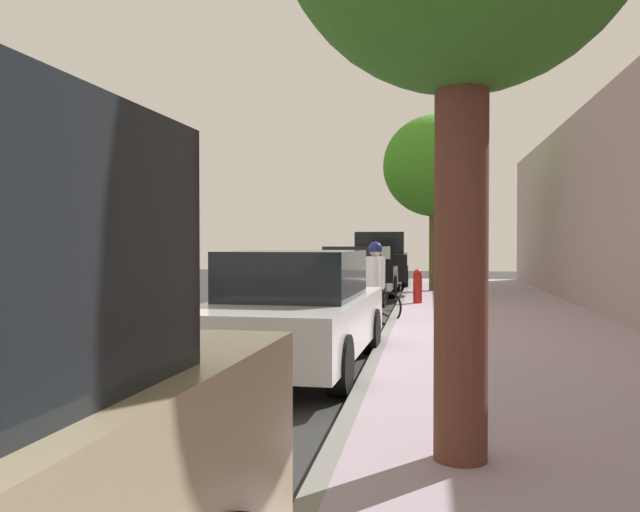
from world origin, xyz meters
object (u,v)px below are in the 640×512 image
at_px(street_tree_far_end, 436,167).
at_px(fire_hydrant, 418,286).
at_px(parked_sedan_white_second, 295,311).
at_px(bicycle_at_curb, 367,309).
at_px(cyclist_with_backpack, 377,277).
at_px(parked_suv_black_far, 381,259).
at_px(parked_sedan_grey_mid, 358,274).

relative_size(street_tree_far_end, fire_hydrant, 6.51).
xyz_separation_m(parked_sedan_white_second, fire_hydrant, (1.42, 8.16, -0.20)).
distance_m(bicycle_at_curb, cyclist_with_backpack, 0.80).
height_order(bicycle_at_curb, street_tree_far_end, street_tree_far_end).
bearing_deg(parked_suv_black_far, fire_hydrant, -79.13).
bearing_deg(bicycle_at_curb, fire_hydrant, 77.02).
bearing_deg(street_tree_far_end, cyclist_with_backpack, -97.47).
relative_size(cyclist_with_backpack, fire_hydrant, 1.96).
bearing_deg(parked_sedan_grey_mid, parked_suv_black_far, 87.96).
height_order(street_tree_far_end, fire_hydrant, street_tree_far_end).
bearing_deg(street_tree_far_end, bicycle_at_curb, -99.37).
relative_size(parked_sedan_grey_mid, bicycle_at_curb, 3.43).
relative_size(parked_sedan_grey_mid, cyclist_with_backpack, 2.73).
height_order(parked_sedan_white_second, cyclist_with_backpack, cyclist_with_backpack).
bearing_deg(cyclist_with_backpack, bicycle_at_curb, 117.02).
bearing_deg(street_tree_far_end, parked_suv_black_far, 122.00).
height_order(parked_sedan_white_second, fire_hydrant, parked_sedan_white_second).
height_order(parked_sedan_grey_mid, fire_hydrant, parked_sedan_grey_mid).
xyz_separation_m(parked_sedan_white_second, bicycle_at_curb, (0.53, 4.27, -0.39)).
height_order(parked_suv_black_far, street_tree_far_end, street_tree_far_end).
distance_m(street_tree_far_end, fire_hydrant, 5.62).
xyz_separation_m(parked_sedan_grey_mid, street_tree_far_end, (2.12, 2.89, 3.24)).
bearing_deg(bicycle_at_curb, street_tree_far_end, 80.63).
xyz_separation_m(parked_sedan_white_second, street_tree_far_end, (1.90, 12.58, 3.24)).
height_order(parked_sedan_grey_mid, bicycle_at_curb, parked_sedan_grey_mid).
distance_m(parked_sedan_grey_mid, parked_suv_black_far, 5.96).
relative_size(parked_sedan_grey_mid, street_tree_far_end, 0.82).
xyz_separation_m(parked_suv_black_far, bicycle_at_curb, (0.54, -11.36, -0.67)).
bearing_deg(street_tree_far_end, parked_sedan_grey_mid, -126.27).
bearing_deg(parked_suv_black_far, parked_sedan_white_second, -89.95).
relative_size(bicycle_at_curb, street_tree_far_end, 0.24).
bearing_deg(parked_suv_black_far, bicycle_at_curb, -87.28).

